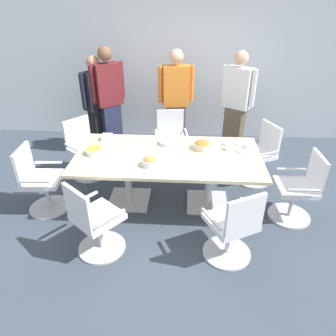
{
  "coord_description": "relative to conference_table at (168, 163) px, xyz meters",
  "views": [
    {
      "loc": [
        0.22,
        -3.54,
        2.61
      ],
      "look_at": [
        0.0,
        0.0,
        0.55
      ],
      "focal_mm": 33.08,
      "sensor_mm": 36.0,
      "label": 1
    }
  ],
  "objects": [
    {
      "name": "office_chair_6",
      "position": [
        -0.74,
        -0.99,
        -0.22
      ],
      "size": [
        0.76,
        0.76,
        0.91
      ],
      "rotation": [
        0.0,
        0.0,
        -0.69
      ],
      "color": "silver",
      "rests_on": "ground"
    },
    {
      "name": "person_standing_3",
      "position": [
        1.07,
        1.64,
        0.3
      ],
      "size": [
        0.55,
        0.43,
        1.77
      ],
      "rotation": [
        0.0,
        0.0,
        -3.72
      ],
      "color": "brown",
      "rests_on": "ground"
    },
    {
      "name": "office_chair_4",
      "position": [
        -1.34,
        0.68,
        -0.22
      ],
      "size": [
        0.76,
        0.76,
        0.91
      ],
      "rotation": [
        0.0,
        0.0,
        -2.25
      ],
      "color": "silver",
      "rests_on": "ground"
    },
    {
      "name": "napkin_pile",
      "position": [
        -0.89,
        0.41,
        0.16
      ],
      "size": [
        0.14,
        0.14,
        0.07
      ],
      "primitive_type": "cube",
      "color": "white",
      "rests_on": "conference_table"
    },
    {
      "name": "person_standing_1",
      "position": [
        -1.11,
        1.55,
        0.34
      ],
      "size": [
        0.52,
        0.45,
        1.83
      ],
      "rotation": [
        0.0,
        0.0,
        -2.46
      ],
      "color": "#232842",
      "rests_on": "ground"
    },
    {
      "name": "back_wall",
      "position": [
        0.0,
        2.4,
        0.77
      ],
      "size": [
        8.0,
        0.1,
        2.8
      ],
      "primitive_type": "cube",
      "color": "silver",
      "rests_on": "ground"
    },
    {
      "name": "ground_plane",
      "position": [
        0.0,
        0.0,
        -0.63
      ],
      "size": [
        10.0,
        10.0,
        0.01
      ],
      "primitive_type": "cube",
      "color": "#3D4754"
    },
    {
      "name": "office_chair_5",
      "position": [
        -1.66,
        -0.24,
        -0.22
      ],
      "size": [
        0.56,
        0.56,
        0.91
      ],
      "rotation": [
        0.0,
        0.0,
        -1.53
      ],
      "color": "silver",
      "rests_on": "ground"
    },
    {
      "name": "office_chair_3",
      "position": [
        -0.02,
        1.1,
        -0.22
      ],
      "size": [
        0.61,
        0.61,
        0.91
      ],
      "rotation": [
        0.0,
        0.0,
        -2.99
      ],
      "color": "silver",
      "rests_on": "ground"
    },
    {
      "name": "person_standing_2",
      "position": [
        0.03,
        1.67,
        0.31
      ],
      "size": [
        0.61,
        0.29,
        1.78
      ],
      "rotation": [
        0.0,
        0.0,
        -2.98
      ],
      "color": "brown",
      "rests_on": "ground"
    },
    {
      "name": "office_chair_1",
      "position": [
        1.66,
        -0.23,
        -0.22
      ],
      "size": [
        0.56,
        0.56,
        0.91
      ],
      "rotation": [
        0.0,
        0.0,
        1.6
      ],
      "color": "silver",
      "rests_on": "ground"
    },
    {
      "name": "office_chair_0",
      "position": [
        0.75,
        -0.99,
        -0.22
      ],
      "size": [
        0.73,
        0.73,
        0.91
      ],
      "rotation": [
        0.0,
        0.0,
        0.47
      ],
      "color": "silver",
      "rests_on": "ground"
    },
    {
      "name": "snack_bowl_cookies",
      "position": [
        -0.2,
        -0.3,
        0.18
      ],
      "size": [
        0.19,
        0.19,
        0.12
      ],
      "color": "white",
      "rests_on": "conference_table"
    },
    {
      "name": "plate_stack",
      "position": [
        -0.03,
        0.32,
        0.15
      ],
      "size": [
        0.23,
        0.23,
        0.05
      ],
      "color": "white",
      "rests_on": "conference_table"
    },
    {
      "name": "donut_platter",
      "position": [
        0.88,
        0.25,
        0.14
      ],
      "size": [
        0.34,
        0.34,
        0.04
      ],
      "color": "white",
      "rests_on": "conference_table"
    },
    {
      "name": "snack_bowl_chips_yellow",
      "position": [
        -0.95,
        -0.03,
        0.18
      ],
      "size": [
        0.23,
        0.23,
        0.1
      ],
      "color": "white",
      "rests_on": "conference_table"
    },
    {
      "name": "person_standing_0",
      "position": [
        -1.32,
        1.57,
        0.25
      ],
      "size": [
        0.44,
        0.54,
        1.68
      ],
      "rotation": [
        0.0,
        0.0,
        -2.21
      ],
      "color": "black",
      "rests_on": "ground"
    },
    {
      "name": "conference_table",
      "position": [
        0.0,
        0.0,
        0.0
      ],
      "size": [
        2.4,
        1.2,
        0.75
      ],
      "color": "#CCB793",
      "rests_on": "ground"
    },
    {
      "name": "snack_bowl_pretzels",
      "position": [
        0.44,
        0.2,
        0.18
      ],
      "size": [
        0.23,
        0.23,
        0.11
      ],
      "color": "beige",
      "rests_on": "conference_table"
    },
    {
      "name": "office_chair_2",
      "position": [
        1.33,
        0.68,
        -0.22
      ],
      "size": [
        0.72,
        0.72,
        0.91
      ],
      "rotation": [
        0.0,
        0.0,
        -4.29
      ],
      "color": "silver",
      "rests_on": "ground"
    }
  ]
}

